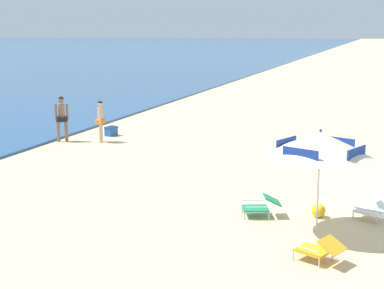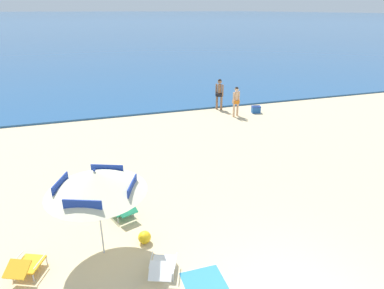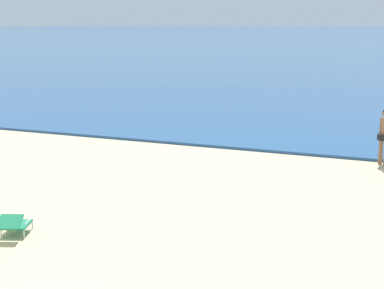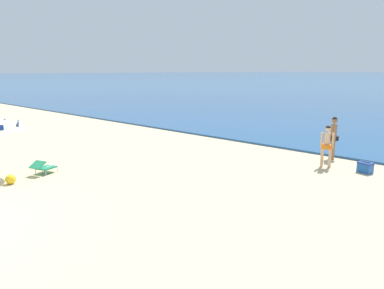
# 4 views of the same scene
# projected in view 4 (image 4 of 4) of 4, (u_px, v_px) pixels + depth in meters

# --- Properties ---
(lounge_chair_beside_umbrella) EXTENTS (0.80, 1.01, 0.52)m
(lounge_chair_beside_umbrella) POSITION_uv_depth(u_px,v_px,m) (43.00, 167.00, 13.11)
(lounge_chair_beside_umbrella) COLOR #1E7F56
(lounge_chair_beside_umbrella) RESTS_ON ground
(person_standing_near_shore) EXTENTS (0.47, 0.40, 1.65)m
(person_standing_near_shore) POSITION_uv_depth(u_px,v_px,m) (327.00, 143.00, 13.88)
(person_standing_near_shore) COLOR #D8A87F
(person_standing_near_shore) RESTS_ON ground
(person_standing_beside) EXTENTS (0.44, 0.46, 1.81)m
(person_standing_beside) POSITION_uv_depth(u_px,v_px,m) (333.00, 135.00, 15.20)
(person_standing_beside) COLOR #8C6042
(person_standing_beside) RESTS_ON ground
(cooler_box) EXTENTS (0.57, 0.46, 0.43)m
(cooler_box) POSITION_uv_depth(u_px,v_px,m) (365.00, 167.00, 13.28)
(cooler_box) COLOR #1E56A8
(cooler_box) RESTS_ON ground
(beach_ball) EXTENTS (0.33, 0.33, 0.33)m
(beach_ball) POSITION_uv_depth(u_px,v_px,m) (11.00, 179.00, 11.96)
(beach_ball) COLOR yellow
(beach_ball) RESTS_ON ground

